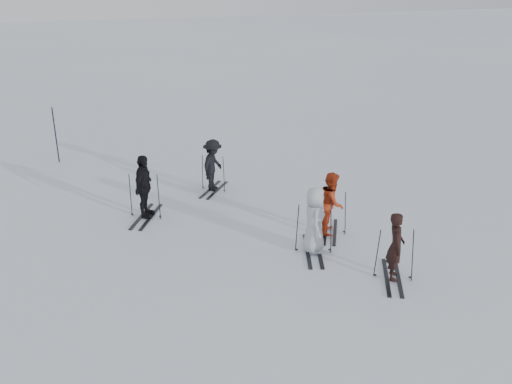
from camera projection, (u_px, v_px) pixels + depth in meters
ground at (268, 242)px, 14.61m from camera, size 120.00×120.00×0.00m
skier_near_dark at (396, 247)px, 12.66m from camera, size 0.59×0.69×1.59m
skier_red at (332, 204)px, 14.82m from camera, size 0.92×1.00×1.65m
skier_grey at (314, 221)px, 13.83m from camera, size 0.76×0.94×1.67m
skier_uphill_left at (144, 187)px, 15.69m from camera, size 0.87×1.13×1.79m
skier_uphill_far at (213, 166)px, 17.59m from camera, size 1.11×1.19×1.62m
skis_near_dark at (395, 253)px, 12.72m from camera, size 1.96×1.57×1.27m
skis_red at (331, 212)px, 14.91m from camera, size 1.85×1.51×1.19m
skis_grey at (314, 227)px, 13.89m from camera, size 2.05×1.49×1.35m
skis_uphill_left at (145, 195)px, 15.78m from camera, size 2.07×1.70×1.33m
skis_uphill_far at (213, 173)px, 17.67m from camera, size 1.80×1.65×1.17m
piste_marker at (56, 135)px, 20.00m from camera, size 0.05×0.05×1.99m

